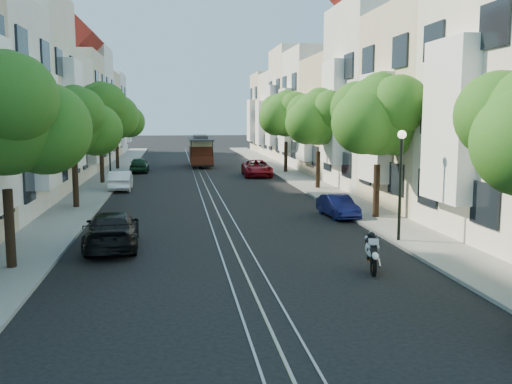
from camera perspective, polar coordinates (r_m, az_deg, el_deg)
name	(u,v)px	position (r m, az deg, el deg)	size (l,w,h in m)	color
ground	(202,178)	(44.58, -5.40, 1.40)	(200.00, 200.00, 0.00)	black
sidewalk_east	(293,176)	(45.49, 3.76, 1.62)	(2.50, 80.00, 0.12)	gray
sidewalk_west	(107,179)	(44.83, -14.70, 1.29)	(2.50, 80.00, 0.12)	gray
rail_left	(195,178)	(44.56, -6.10, 1.40)	(0.06, 80.00, 0.02)	gray
rail_slot	(202,178)	(44.58, -5.40, 1.41)	(0.06, 80.00, 0.02)	gray
rail_right	(209,178)	(44.61, -4.69, 1.42)	(0.06, 80.00, 0.02)	gray
lane_line	(202,178)	(44.58, -5.40, 1.40)	(0.08, 80.00, 0.01)	tan
townhouses_east	(351,111)	(46.34, 9.50, 7.98)	(7.75, 72.00, 12.00)	beige
townhouses_west	(40,112)	(45.26, -20.79, 7.48)	(7.75, 72.00, 11.76)	silver
tree_e_b	(380,118)	(26.92, 12.28, 7.29)	(4.93, 4.08, 6.68)	black
tree_e_c	(320,119)	(37.43, 6.38, 7.26)	(4.84, 3.99, 6.52)	black
tree_e_d	(287,115)	(48.16, 3.09, 7.68)	(5.01, 4.16, 6.85)	black
tree_w_a	(5,118)	(18.94, -23.80, 6.76)	(4.93, 4.08, 6.68)	black
tree_w_b	(74,124)	(30.67, -17.73, 6.50)	(4.72, 3.87, 6.27)	black
tree_w_c	(101,112)	(41.56, -15.25, 7.72)	(5.13, 4.28, 7.09)	black
tree_w_d	(117,118)	(52.49, -13.76, 7.18)	(4.84, 3.99, 6.52)	black
lamp_east	(401,169)	(22.02, 14.29, 2.27)	(0.32, 0.32, 4.16)	black
lamp_west	(110,146)	(38.56, -14.44, 4.46)	(0.32, 0.32, 4.16)	black
sportbike_rider	(372,249)	(18.18, 11.50, -5.65)	(0.66, 1.83, 1.29)	black
cable_car	(201,149)	(55.10, -5.56, 4.25)	(2.24, 7.06, 2.71)	black
parked_car_e_mid	(338,206)	(27.49, 8.20, -1.41)	(1.12, 3.22, 1.06)	#0C1040
parked_car_e_far	(257,168)	(45.64, 0.08, 2.40)	(2.18, 4.73, 1.32)	maroon
parked_car_w_near	(112,230)	(21.51, -14.19, -3.69)	(1.89, 4.66, 1.35)	black
parked_car_w_mid	(121,180)	(38.11, -13.37, 1.13)	(1.35, 3.86, 1.27)	white
parked_car_w_far	(139,165)	(49.85, -11.58, 2.69)	(1.54, 3.83, 1.31)	black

